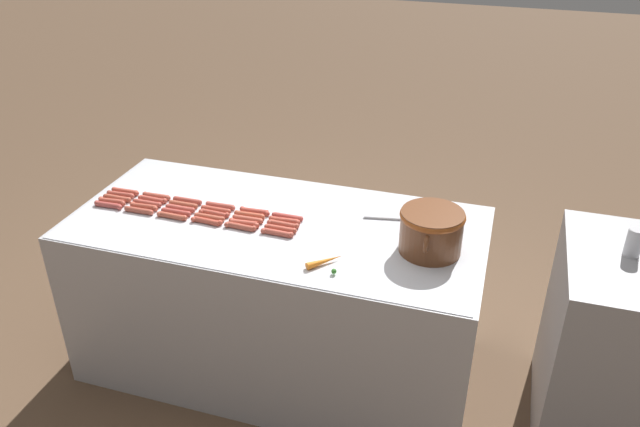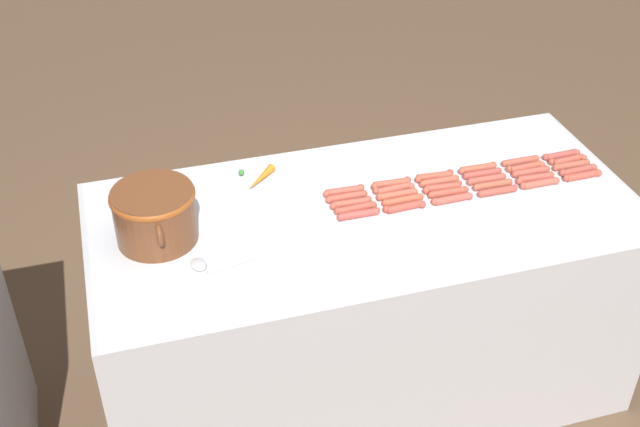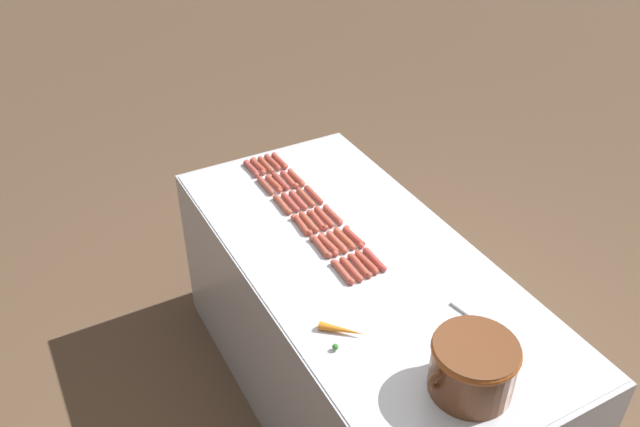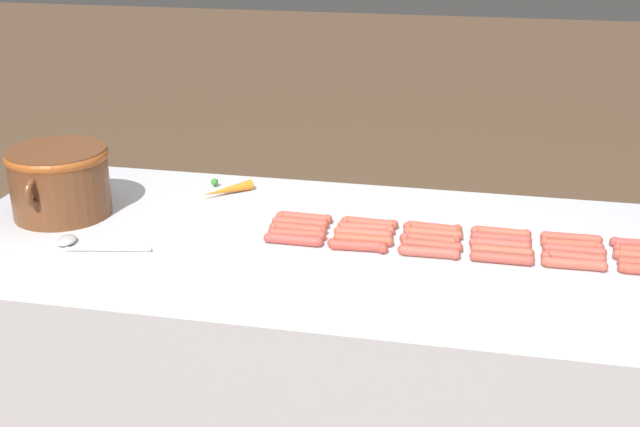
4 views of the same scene
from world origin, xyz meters
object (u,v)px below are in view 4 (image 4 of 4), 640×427
object	(u,v)px
hot_dog_4	(357,246)
hot_dog_8	(502,251)
hot_dog_25	(571,238)
hot_dog_14	(500,245)
hot_dog_16	(363,234)
hot_dog_28	(369,223)
hot_dog_29	(304,218)
hot_dog_17	(298,229)
hot_dog_7	(573,258)
bean_pot	(59,178)
hot_dog_5	(293,240)
hot_dog_20	(501,239)
hot_dog_19	(572,245)
hot_dog_15	(430,239)
hot_dog_9	(432,246)
hot_dog_13	(574,251)
hot_dog_11	(297,234)
carrot	(226,189)
hot_dog_27	(433,228)
hot_dog_1	(574,264)
hot_dog_3	(429,252)
hot_dog_26	(501,233)
hot_dog_2	(502,258)
hot_dog_23	(300,223)
hot_dog_22	(366,228)
hot_dog_21	(433,234)
serving_spoon	(80,243)
hot_dog_10	(364,240)

from	to	relation	value
hot_dog_4	hot_dog_8	xyz separation A→B (m)	(0.04, -0.36, 0.00)
hot_dog_8	hot_dog_25	world-z (taller)	same
hot_dog_14	hot_dog_16	size ratio (longest dim) A/B	1.00
hot_dog_28	hot_dog_29	world-z (taller)	same
hot_dog_8	hot_dog_17	xyz separation A→B (m)	(0.03, 0.54, 0.00)
hot_dog_7	bean_pot	world-z (taller)	bean_pot
hot_dog_5	hot_dog_16	world-z (taller)	same
hot_dog_5	hot_dog_29	bearing A→B (deg)	2.21
hot_dog_14	bean_pot	size ratio (longest dim) A/B	0.45
hot_dog_20	hot_dog_19	bearing A→B (deg)	-91.09
hot_dog_14	hot_dog_15	distance (m)	0.18
hot_dog_9	hot_dog_13	distance (m)	0.36
hot_dog_4	hot_dog_11	bearing A→B (deg)	76.22
hot_dog_29	carrot	world-z (taller)	carrot
hot_dog_7	hot_dog_27	world-z (taller)	same
hot_dog_8	hot_dog_9	distance (m)	0.18
hot_dog_8	bean_pot	bearing A→B (deg)	88.42
hot_dog_1	hot_dog_16	distance (m)	0.54
hot_dog_3	hot_dog_9	xyz separation A→B (m)	(0.04, -0.00, 0.00)
hot_dog_1	hot_dog_15	size ratio (longest dim) A/B	1.00
hot_dog_26	hot_dog_29	xyz separation A→B (m)	(-0.00, 0.54, 0.00)
hot_dog_8	hot_dog_29	size ratio (longest dim) A/B	1.00
hot_dog_2	hot_dog_29	distance (m)	0.56
hot_dog_2	hot_dog_17	world-z (taller)	same
hot_dog_9	hot_dog_28	xyz separation A→B (m)	(0.12, 0.18, 0.00)
hot_dog_23	hot_dog_28	size ratio (longest dim) A/B	1.00
hot_dog_20	hot_dog_22	distance (m)	0.36
hot_dog_7	hot_dog_16	world-z (taller)	same
hot_dog_1	hot_dog_8	xyz separation A→B (m)	(0.04, 0.17, 0.00)
hot_dog_3	hot_dog_22	distance (m)	0.22
hot_dog_11	hot_dog_22	distance (m)	0.19
hot_dog_11	carrot	world-z (taller)	carrot
hot_dog_9	hot_dog_11	bearing A→B (deg)	89.36
hot_dog_29	hot_dog_7	bearing A→B (deg)	-99.44
hot_dog_23	hot_dog_21	bearing A→B (deg)	-89.93
hot_dog_20	hot_dog_26	size ratio (longest dim) A/B	1.00
hot_dog_17	hot_dog_26	distance (m)	0.54
hot_dog_8	serving_spoon	size ratio (longest dim) A/B	0.59
bean_pot	hot_dog_26	bearing A→B (deg)	-86.06
hot_dog_2	hot_dog_14	distance (m)	0.08
hot_dog_29	hot_dog_5	bearing A→B (deg)	-177.79
hot_dog_20	serving_spoon	xyz separation A→B (m)	(-0.24, 1.07, -0.01)
hot_dog_13	bean_pot	size ratio (longest dim) A/B	0.45
hot_dog_5	hot_dog_23	world-z (taller)	same
hot_dog_7	hot_dog_17	bearing A→B (deg)	86.88
hot_dog_3	hot_dog_27	distance (m)	0.16
hot_dog_19	hot_dog_22	xyz separation A→B (m)	(0.00, 0.54, 0.00)
hot_dog_8	hot_dog_22	size ratio (longest dim) A/B	1.00
hot_dog_21	bean_pot	world-z (taller)	bean_pot
hot_dog_10	hot_dog_14	world-z (taller)	same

